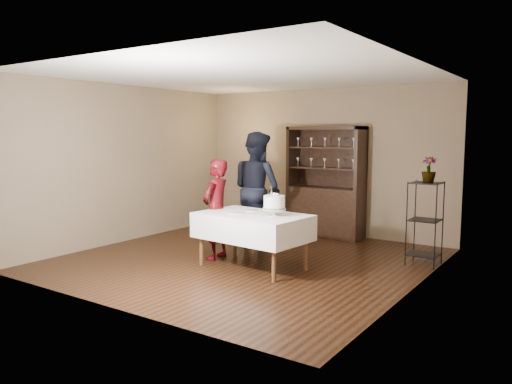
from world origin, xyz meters
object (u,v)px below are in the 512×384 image
potted_plant (429,169)px  plant_etagere (425,220)px  man (257,189)px  cake (274,203)px  cake_table (252,227)px  woman (216,209)px  china_hutch (326,200)px

potted_plant → plant_etagere: bearing=-113.9°
man → potted_plant: man is taller
man → cake: (1.11, -1.23, -0.01)m
plant_etagere → potted_plant: bearing=66.1°
cake → plant_etagere: bearing=42.9°
plant_etagere → potted_plant: size_ratio=3.31×
plant_etagere → cake: bearing=-137.1°
plant_etagere → man: (-2.71, -0.25, 0.30)m
cake → man: bearing=132.1°
cake_table → woman: size_ratio=1.07×
china_hutch → cake: 2.60m
woman → cake: woman is taller
cake_table → man: (-0.77, 1.25, 0.37)m
woman → cake: 1.10m
cake_table → potted_plant: size_ratio=4.43×
cake → potted_plant: size_ratio=1.20×
man → cake: 1.66m
china_hutch → cake: china_hutch is taller
cake_table → man: bearing=121.6°
china_hutch → cake_table: bearing=-87.0°
woman → potted_plant: (2.70, 1.42, 0.62)m
plant_etagere → cake_table: plant_etagere is taller
woman → potted_plant: 3.11m
plant_etagere → woman: woman is taller
woman → man: bearing=174.7°
china_hutch → plant_etagere: china_hutch is taller
china_hutch → potted_plant: 2.43m
woman → man: (-0.03, 1.13, 0.20)m
plant_etagere → man: size_ratio=0.63×
plant_etagere → china_hutch: bearing=153.2°
cake_table → cake: bearing=2.4°
plant_etagere → cake_table: (-1.95, -1.50, -0.07)m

